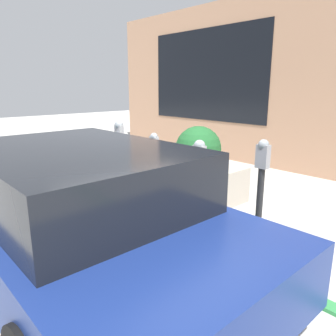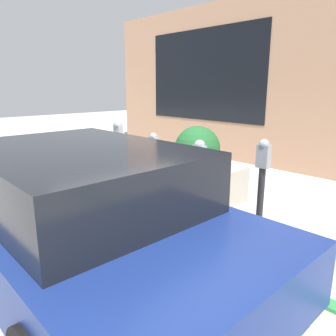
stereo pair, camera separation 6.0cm
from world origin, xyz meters
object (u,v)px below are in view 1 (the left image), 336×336
parking_meter_nearest (261,187)px  parking_meter_fourth (120,147)px  parking_meter_second (199,165)px  parked_car_front (73,209)px  parking_meter_middle (154,159)px  planter_box (198,168)px

parking_meter_nearest → parking_meter_fourth: (2.91, 0.02, 0.08)m
parking_meter_nearest → parking_meter_second: size_ratio=1.08×
parked_car_front → parking_meter_nearest: bearing=-119.9°
parking_meter_second → parking_meter_fourth: 1.96m
parking_meter_middle → parking_meter_fourth: parking_meter_fourth is taller
parked_car_front → planter_box: bearing=-72.1°
parked_car_front → parking_meter_fourth: bearing=-45.0°
planter_box → parking_meter_fourth: bearing=52.7°
parking_meter_second → parking_meter_fourth: size_ratio=0.93×
parking_meter_fourth → parking_meter_nearest: bearing=-179.5°
parking_meter_middle → planter_box: bearing=-85.8°
parking_meter_second → parking_meter_middle: size_ratio=1.01×
parking_meter_nearest → parking_meter_fourth: bearing=0.5°
planter_box → parked_car_front: parked_car_front is taller
parking_meter_middle → parking_meter_nearest: bearing=-179.8°
parking_meter_second → parked_car_front: size_ratio=0.29×
parking_meter_nearest → planter_box: (2.04, -1.12, -0.35)m
parking_meter_second → planter_box: bearing=-47.0°
parking_meter_second → parked_car_front: 1.83m
parked_car_front → parking_meter_middle: bearing=-64.5°
parking_meter_second → parking_meter_middle: (1.01, -0.04, -0.08)m
parking_meter_nearest → parked_car_front: bearing=60.1°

